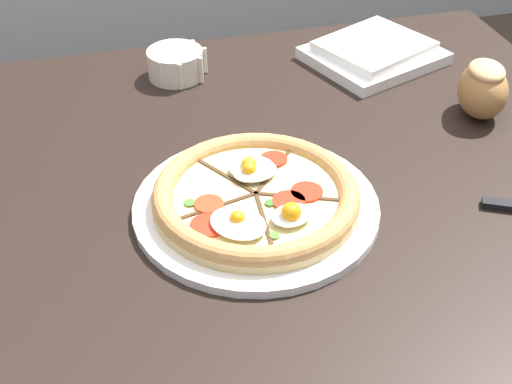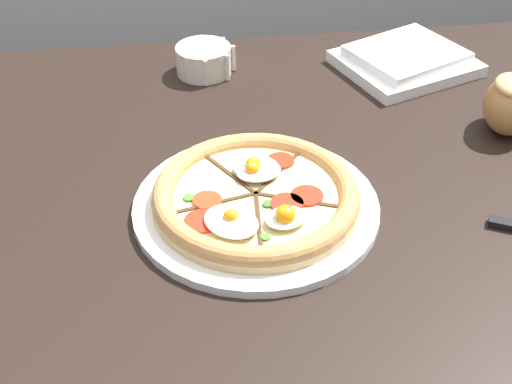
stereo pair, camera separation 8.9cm
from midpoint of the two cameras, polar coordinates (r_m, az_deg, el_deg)
dining_table at (r=0.98m, az=0.33°, el=-5.54°), size 1.22×0.99×0.72m
pizza at (r=0.90m, az=2.84°, el=-0.66°), size 0.31×0.31×0.05m
ramekin_bowl at (r=1.21m, az=-1.90°, el=10.53°), size 0.10×0.10×0.05m
napkin_folded at (r=1.26m, az=13.93°, el=10.15°), size 0.26×0.24×0.04m
bread_piece_near at (r=1.12m, az=21.81°, el=6.53°), size 0.10×0.11×0.09m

